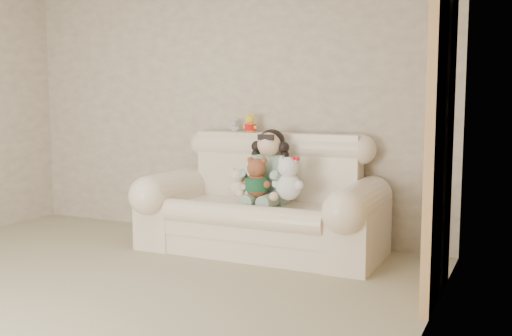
# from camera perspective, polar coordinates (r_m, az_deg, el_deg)

# --- Properties ---
(floor) EXTENTS (5.00, 5.00, 0.00)m
(floor) POSITION_cam_1_polar(r_m,az_deg,el_deg) (4.02, -20.85, -13.10)
(floor) COLOR tan
(floor) RESTS_ON ground
(wall_back) EXTENTS (4.50, 0.00, 4.50)m
(wall_back) POSITION_cam_1_polar(r_m,az_deg,el_deg) (5.80, -3.26, 6.35)
(wall_back) COLOR beige
(wall_back) RESTS_ON ground
(wall_right) EXTENTS (0.00, 5.00, 5.00)m
(wall_right) POSITION_cam_1_polar(r_m,az_deg,el_deg) (2.65, 14.08, 5.83)
(wall_right) COLOR beige
(wall_right) RESTS_ON ground
(sofa) EXTENTS (2.10, 0.95, 1.03)m
(sofa) POSITION_cam_1_polar(r_m,az_deg,el_deg) (5.12, 0.48, -2.49)
(sofa) COLOR #FFE7CD
(sofa) RESTS_ON floor
(door_panel) EXTENTS (0.06, 0.90, 2.10)m
(door_panel) POSITION_cam_1_polar(r_m,az_deg,el_deg) (4.04, 17.43, 2.39)
(door_panel) COLOR tan
(door_panel) RESTS_ON floor
(seated_child) EXTENTS (0.42, 0.50, 0.66)m
(seated_child) POSITION_cam_1_polar(r_m,az_deg,el_deg) (5.14, 1.32, 0.21)
(seated_child) COLOR #256841
(seated_child) RESTS_ON sofa
(brown_teddy) EXTENTS (0.29, 0.24, 0.41)m
(brown_teddy) POSITION_cam_1_polar(r_m,az_deg,el_deg) (4.99, 0.11, -0.55)
(brown_teddy) COLOR brown
(brown_teddy) RESTS_ON sofa
(white_cat) EXTENTS (0.31, 0.26, 0.44)m
(white_cat) POSITION_cam_1_polar(r_m,az_deg,el_deg) (4.89, 3.17, -0.53)
(white_cat) COLOR white
(white_cat) RESTS_ON sofa
(cream_teddy) EXTENTS (0.22, 0.18, 0.29)m
(cream_teddy) POSITION_cam_1_polar(r_m,az_deg,el_deg) (5.04, -1.79, -1.13)
(cream_teddy) COLOR beige
(cream_teddy) RESTS_ON sofa
(yellow_mini_bear) EXTENTS (0.17, 0.15, 0.22)m
(yellow_mini_bear) POSITION_cam_1_polar(r_m,az_deg,el_deg) (5.49, -0.53, 4.45)
(yellow_mini_bear) COLOR yellow
(yellow_mini_bear) RESTS_ON sofa
(grey_mini_plush) EXTENTS (0.12, 0.10, 0.16)m
(grey_mini_plush) POSITION_cam_1_polar(r_m,az_deg,el_deg) (5.62, -2.04, 4.18)
(grey_mini_plush) COLOR #ACACB2
(grey_mini_plush) RESTS_ON sofa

